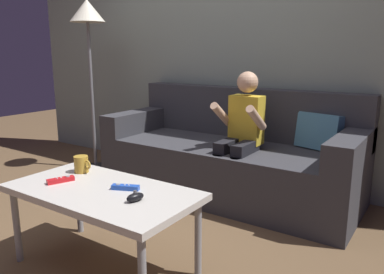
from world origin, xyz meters
TOP-DOWN VIEW (x-y plane):
  - ground_plane at (0.00, 0.00)m, footprint 9.78×9.78m
  - wall_back at (0.00, 1.62)m, footprint 4.89×0.05m
  - couch at (0.24, 1.23)m, footprint 2.00×0.80m
  - person_seated_on_couch at (0.41, 1.05)m, footprint 0.33×0.41m
  - coffee_table at (0.23, -0.13)m, footprint 0.99×0.52m
  - game_remote_red_near_edge at (-0.03, -0.18)m, footprint 0.08×0.14m
  - nunchuk_black at (0.48, -0.16)m, footprint 0.06×0.10m
  - game_remote_blue_far_corner at (0.34, -0.07)m, footprint 0.14×0.09m
  - coffee_mug at (-0.07, 0.00)m, footprint 0.12×0.08m
  - floor_lamp at (-1.19, 1.09)m, footprint 0.32×0.32m

SIDE VIEW (x-z plane):
  - ground_plane at x=0.00m, z-range 0.00..0.00m
  - couch at x=0.24m, z-range -0.12..0.71m
  - coffee_table at x=0.23m, z-range 0.18..0.63m
  - game_remote_red_near_edge at x=-0.03m, z-range 0.44..0.47m
  - game_remote_blue_far_corner at x=0.34m, z-range 0.44..0.47m
  - nunchuk_black at x=0.48m, z-range 0.44..0.49m
  - coffee_mug at x=-0.07m, z-range 0.44..0.54m
  - person_seated_on_couch at x=0.41m, z-range 0.07..1.05m
  - wall_back at x=0.00m, z-range 0.00..2.50m
  - floor_lamp at x=-1.19m, z-range 0.58..2.16m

